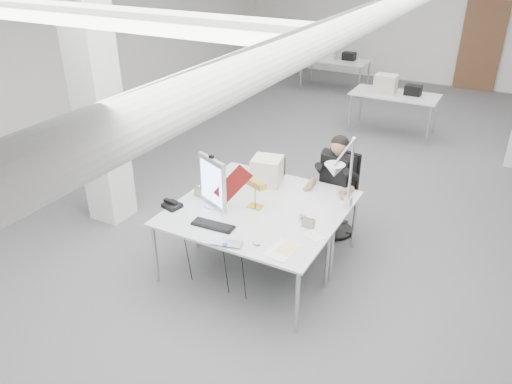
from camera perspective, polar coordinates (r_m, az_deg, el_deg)
room_shell at (r=7.03m, az=9.35°, el=12.72°), size 10.04×14.04×3.24m
desk_main at (r=5.18m, az=-1.85°, el=-3.97°), size 1.80×0.90×0.02m
desk_second at (r=5.88m, az=2.54°, el=0.07°), size 1.80×0.90×0.02m
bg_desk_a at (r=9.91m, az=15.61°, el=10.66°), size 1.60×0.80×0.02m
bg_desk_b at (r=12.50m, az=9.06°, el=14.68°), size 1.60×0.80×0.02m
filing_cabinet at (r=14.46m, az=4.52°, el=16.07°), size 0.45×0.55×1.20m
office_chair at (r=6.31m, az=9.20°, el=-0.36°), size 0.63×0.63×1.07m
seated_person at (r=6.11m, az=9.29°, el=2.46°), size 0.55×0.64×0.83m
monitor at (r=5.44m, az=-5.00°, el=1.13°), size 0.44×0.23×0.57m
pennant at (r=5.25m, az=-2.65°, el=0.89°), size 0.41×0.16×0.47m
keyboard at (r=5.18m, az=-4.94°, el=-3.82°), size 0.46×0.18×0.02m
laptop at (r=4.84m, az=-3.58°, el=-6.15°), size 0.35×0.27×0.02m
mouse at (r=4.86m, az=0.04°, el=-5.89°), size 0.09×0.07×0.03m
bankers_lamp at (r=5.43m, az=-0.09°, el=-0.19°), size 0.32×0.22×0.34m
desk_phone at (r=5.57m, az=-9.56°, el=-1.54°), size 0.22×0.20×0.05m
picture_frame_left at (r=5.74m, az=-6.54°, el=-0.00°), size 0.15×0.07×0.12m
picture_frame_right at (r=5.15m, az=6.02°, el=-3.51°), size 0.14×0.04×0.11m
desk_clock at (r=5.24m, az=5.36°, el=-2.92°), size 0.10×0.06×0.09m
paper_stack_a at (r=4.79m, az=2.97°, el=-6.70°), size 0.27×0.36×0.01m
paper_stack_b at (r=4.81m, az=3.55°, el=-6.52°), size 0.20×0.25×0.01m
paper_stack_c at (r=5.03m, az=6.66°, el=-5.03°), size 0.25×0.22×0.01m
beige_monitor at (r=5.98m, az=1.28°, el=2.48°), size 0.40×0.39×0.32m
architect_lamp at (r=5.21m, az=9.89°, el=1.07°), size 0.32×0.66×0.82m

